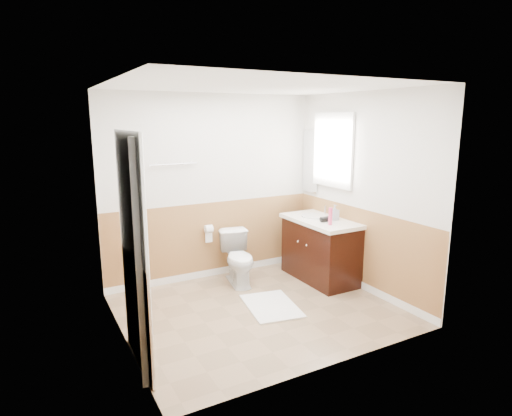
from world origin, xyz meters
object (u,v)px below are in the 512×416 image
bath_mat (271,306)px  lotion_bottle (330,216)px  vanity_cabinet (320,251)px  toilet (239,258)px  soap_dispenser (335,212)px

bath_mat → lotion_bottle: 1.35m
vanity_cabinet → bath_mat: bearing=-156.4°
bath_mat → vanity_cabinet: 1.20m
toilet → bath_mat: size_ratio=0.87×
bath_mat → soap_dispenser: 1.53m
toilet → vanity_cabinet: size_ratio=0.63×
bath_mat → lotion_bottle: size_ratio=3.64×
bath_mat → lotion_bottle: bearing=8.5°
bath_mat → lotion_bottle: (0.94, 0.14, 0.95)m
toilet → vanity_cabinet: vanity_cabinet is taller
bath_mat → lotion_bottle: lotion_bottle is taller
bath_mat → soap_dispenser: bearing=15.8°
bath_mat → vanity_cabinet: size_ratio=0.73×
toilet → lotion_bottle: 1.33m
toilet → soap_dispenser: 1.41m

